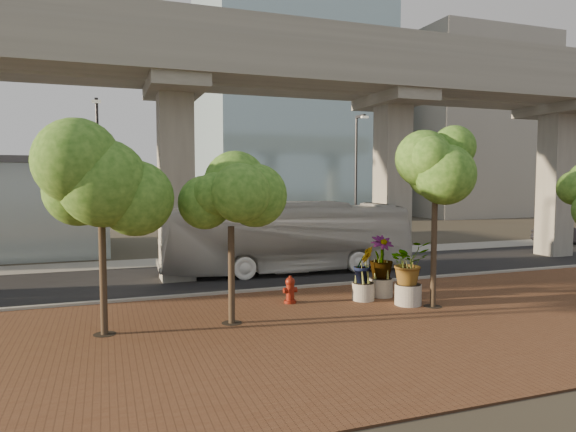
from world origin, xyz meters
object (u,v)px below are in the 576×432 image
object	(u,v)px
transit_bus	(287,238)
fire_hydrant	(290,290)
planter_front	(409,266)
parked_car	(564,235)

from	to	relation	value
transit_bus	fire_hydrant	xyz separation A→B (m)	(-2.15, -6.49, -1.26)
transit_bus	planter_front	world-z (taller)	transit_bus
transit_bus	parked_car	distance (m)	24.01
fire_hydrant	planter_front	world-z (taller)	planter_front
parked_car	planter_front	distance (m)	24.85
parked_car	transit_bus	bearing A→B (deg)	116.88
transit_bus	fire_hydrant	bearing A→B (deg)	164.29
transit_bus	planter_front	xyz separation A→B (m)	(2.07, -8.31, -0.26)
planter_front	fire_hydrant	bearing A→B (deg)	156.65
transit_bus	planter_front	size ratio (longest dim) A/B	5.25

